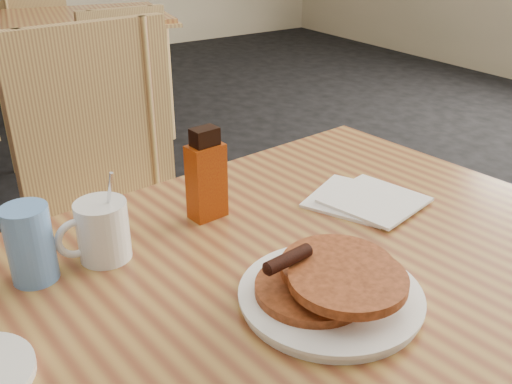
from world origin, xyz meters
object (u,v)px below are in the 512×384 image
main_table (271,295)px  neighbor_table (69,23)px  syrup_bottle (206,177)px  blue_tumbler (30,244)px  chair_main_far (115,180)px  coffee_mug (101,230)px  chair_neighbor_near (120,83)px  pancake_plate (331,288)px  chair_neighbor_far (38,23)px

main_table → neighbor_table: 2.78m
syrup_bottle → blue_tumbler: 0.33m
chair_main_far → coffee_mug: chair_main_far is taller
chair_main_far → blue_tumbler: bearing=-124.7°
chair_neighbor_near → pancake_plate: bearing=-99.7°
coffee_mug → main_table: bearing=-27.6°
chair_main_far → chair_neighbor_near: bearing=63.5°
neighbor_table → syrup_bottle: size_ratio=7.07×
main_table → syrup_bottle: 0.26m
pancake_plate → main_table: bearing=106.2°
syrup_bottle → pancake_plate: bearing=-92.5°
neighbor_table → pancake_plate: (-0.47, -2.84, 0.07)m
chair_main_far → coffee_mug: size_ratio=6.38×
pancake_plate → coffee_mug: bearing=128.2°
chair_neighbor_near → blue_tumbler: (-0.82, -1.81, 0.28)m
chair_neighbor_far → pancake_plate: 3.62m
neighbor_table → chair_neighbor_far: chair_neighbor_far is taller
main_table → chair_neighbor_near: 2.07m
neighbor_table → chair_neighbor_far: (0.01, 0.74, -0.10)m
chair_main_far → syrup_bottle: chair_main_far is taller
neighbor_table → coffee_mug: (-0.71, -2.54, 0.10)m
main_table → chair_neighbor_near: bearing=75.8°
syrup_bottle → main_table: bearing=-98.6°
main_table → syrup_bottle: bearing=87.6°
main_table → chair_main_far: chair_main_far is taller
neighbor_table → pancake_plate: bearing=-99.5°
neighbor_table → chair_neighbor_far: 0.75m
chair_neighbor_far → coffee_mug: 3.37m
pancake_plate → blue_tumbler: size_ratio=2.17×
blue_tumbler → chair_main_far: bearing=60.1°
main_table → chair_main_far: size_ratio=1.33×
neighbor_table → chair_main_far: (-0.49, -1.96, -0.10)m
chair_main_far → chair_neighbor_far: chair_main_far is taller
chair_neighbor_near → syrup_bottle: bearing=-102.6°
chair_neighbor_far → chair_neighbor_near: (-0.01, -1.48, -0.07)m
chair_main_far → pancake_plate: size_ratio=3.73×
main_table → blue_tumbler: blue_tumbler is taller
chair_main_far → syrup_bottle: (-0.01, -0.55, 0.22)m
pancake_plate → coffee_mug: size_ratio=1.71×
neighbor_table → coffee_mug: size_ratio=7.83×
chair_neighbor_far → blue_tumbler: size_ratio=7.99×
chair_neighbor_near → chair_neighbor_far: bearing=92.8°
neighbor_table → chair_neighbor_far: bearing=89.5°
chair_main_far → chair_neighbor_far: (0.49, 2.70, -0.01)m
chair_neighbor_far → syrup_bottle: size_ratio=5.68×
coffee_mug → chair_neighbor_near: bearing=84.3°
main_table → pancake_plate: pancake_plate is taller
neighbor_table → chair_main_far: size_ratio=1.23×
pancake_plate → blue_tumbler: (-0.35, 0.30, 0.04)m
chair_main_far → chair_neighbor_near: size_ratio=1.14×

